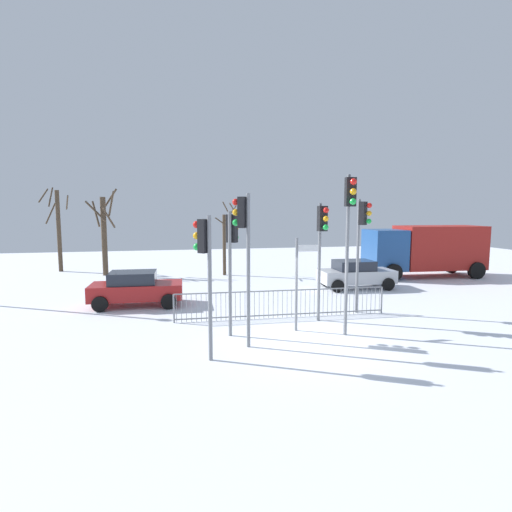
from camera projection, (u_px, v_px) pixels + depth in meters
name	position (u px, v px, depth m)	size (l,w,h in m)	color
ground_plane	(305.00, 340.00, 12.77)	(60.00, 60.00, 0.00)	white
traffic_light_rear_right	(232.00, 245.00, 13.01)	(0.44, 0.49, 4.04)	slate
traffic_light_foreground_right	(244.00, 235.00, 11.82)	(0.48, 0.45, 4.56)	slate
traffic_light_mid_left	(205.00, 255.00, 10.82)	(0.48, 0.46, 3.94)	slate
traffic_light_foreground_left	(322.00, 235.00, 14.54)	(0.35, 0.57, 4.32)	slate
traffic_light_rear_left	(362.00, 230.00, 15.74)	(0.45, 0.48, 4.49)	slate
traffic_light_mid_right	(349.00, 219.00, 12.73)	(0.34, 0.57, 5.18)	slate
direction_sign_post	(298.00, 279.00, 13.58)	(0.79, 0.09, 3.16)	slate
pedestrian_guard_railing	(282.00, 303.00, 15.34)	(8.14, 0.30, 1.07)	slate
car_silver_near	(356.00, 274.00, 21.09)	(3.84, 2.00, 1.47)	#B2B5BA
car_red_trailing	(136.00, 288.00, 17.25)	(3.85, 2.03, 1.47)	maroon
delivery_truck	(425.00, 248.00, 24.63)	(7.17, 3.04, 3.10)	maroon
bare_tree_left	(104.00, 232.00, 25.05)	(1.86, 1.87, 5.39)	#473828
bare_tree_centre	(225.00, 240.00, 25.16)	(1.73, 1.90, 4.57)	#473828
bare_tree_right	(58.00, 227.00, 26.63)	(1.72, 1.71, 5.55)	#473828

